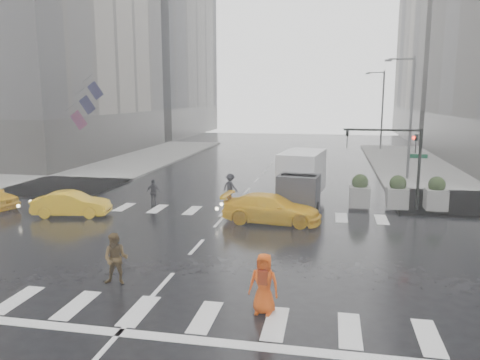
% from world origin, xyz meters
% --- Properties ---
extents(ground, '(120.00, 120.00, 0.00)m').
position_xyz_m(ground, '(0.00, 0.00, 0.00)').
color(ground, black).
rests_on(ground, ground).
extents(sidewalk_nw, '(35.00, 35.00, 0.15)m').
position_xyz_m(sidewalk_nw, '(-19.50, 17.50, 0.07)').
color(sidewalk_nw, gray).
rests_on(sidewalk_nw, ground).
extents(building_nw_far, '(26.05, 26.05, 44.00)m').
position_xyz_m(building_nw_far, '(-29.00, 56.00, 20.19)').
color(building_nw_far, '#63615C').
rests_on(building_nw_far, ground).
extents(road_markings, '(18.00, 48.00, 0.01)m').
position_xyz_m(road_markings, '(0.00, 0.00, 0.01)').
color(road_markings, silver).
rests_on(road_markings, ground).
extents(traffic_signal_pole, '(4.45, 0.42, 4.50)m').
position_xyz_m(traffic_signal_pole, '(9.01, 8.01, 3.22)').
color(traffic_signal_pole, black).
rests_on(traffic_signal_pole, ground).
extents(street_lamp_near, '(2.15, 0.22, 9.00)m').
position_xyz_m(street_lamp_near, '(10.87, 18.00, 4.95)').
color(street_lamp_near, '#59595B').
rests_on(street_lamp_near, ground).
extents(street_lamp_far, '(2.15, 0.22, 9.00)m').
position_xyz_m(street_lamp_far, '(10.87, 38.00, 4.95)').
color(street_lamp_far, '#59595B').
rests_on(street_lamp_far, ground).
extents(planter_west, '(1.10, 1.10, 1.80)m').
position_xyz_m(planter_west, '(7.00, 8.20, 0.98)').
color(planter_west, gray).
rests_on(planter_west, ground).
extents(planter_mid, '(1.10, 1.10, 1.80)m').
position_xyz_m(planter_mid, '(9.00, 8.20, 0.98)').
color(planter_mid, gray).
rests_on(planter_mid, ground).
extents(planter_east, '(1.10, 1.10, 1.80)m').
position_xyz_m(planter_east, '(11.00, 8.20, 0.98)').
color(planter_east, gray).
rests_on(planter_east, ground).
extents(flag_cluster, '(2.87, 3.06, 4.69)m').
position_xyz_m(flag_cluster, '(-15.08, 18.50, 5.64)').
color(flag_cluster, '#59595B').
rests_on(flag_cluster, ground).
extents(pedestrian_brown, '(0.93, 0.77, 1.74)m').
position_xyz_m(pedestrian_brown, '(-1.53, -4.24, 0.87)').
color(pedestrian_brown, '#4E391B').
rests_on(pedestrian_brown, ground).
extents(pedestrian_orange, '(0.94, 0.68, 1.79)m').
position_xyz_m(pedestrian_orange, '(3.59, -5.43, 0.90)').
color(pedestrian_orange, '#D5480F').
rests_on(pedestrian_orange, ground).
extents(pedestrian_far_a, '(0.88, 0.54, 1.49)m').
position_xyz_m(pedestrian_far_a, '(-4.52, 6.80, 0.75)').
color(pedestrian_far_a, black).
rests_on(pedestrian_far_a, ground).
extents(pedestrian_far_b, '(1.20, 1.00, 1.62)m').
position_xyz_m(pedestrian_far_b, '(-0.49, 8.91, 0.81)').
color(pedestrian_far_b, black).
rests_on(pedestrian_far_b, ground).
extents(taxi_mid, '(4.08, 2.03, 1.28)m').
position_xyz_m(taxi_mid, '(-7.82, 3.66, 0.64)').
color(taxi_mid, yellow).
rests_on(taxi_mid, ground).
extents(taxi_rear, '(4.44, 2.29, 1.42)m').
position_xyz_m(taxi_rear, '(2.58, 4.37, 0.71)').
color(taxi_rear, yellow).
rests_on(taxi_rear, ground).
extents(box_truck, '(2.15, 5.72, 3.04)m').
position_xyz_m(box_truck, '(3.76, 8.13, 1.62)').
color(box_truck, silver).
rests_on(box_truck, ground).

